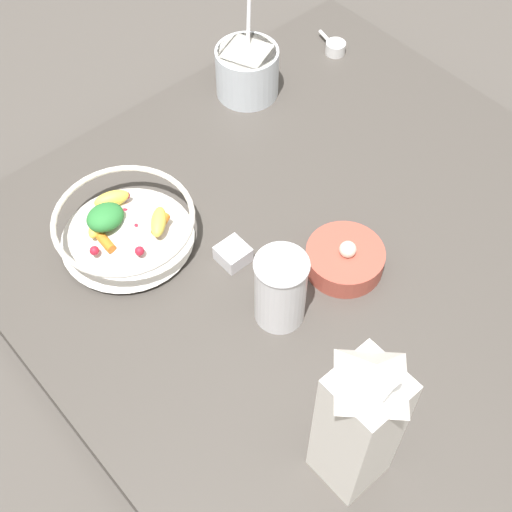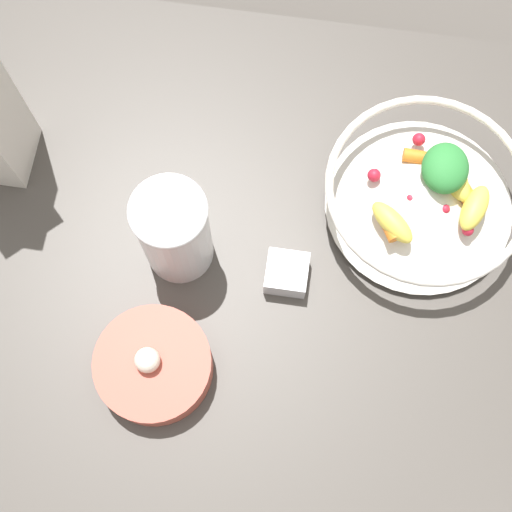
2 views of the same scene
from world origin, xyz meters
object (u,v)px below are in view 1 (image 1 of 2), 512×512
Objects in this scene: fruit_bowl at (124,227)px; milk_carton at (360,421)px; drinking_cup at (281,288)px; spice_jar at (233,254)px; garlic_bowl at (345,259)px; yogurt_tub at (247,69)px.

fruit_bowl is 0.54m from milk_carton.
milk_carton reaches higher than drinking_cup.
spice_jar is (0.01, 0.13, -0.06)m from drinking_cup.
garlic_bowl is (0.13, -0.13, 0.01)m from spice_jar.
yogurt_tub reaches higher than garlic_bowl.
fruit_bowl reaches higher than spice_jar.
milk_carton is 0.41m from spice_jar.
fruit_bowl is at bearing 90.34° from milk_carton.
spice_jar is 0.19m from garlic_bowl.
fruit_bowl is 1.74× the size of drinking_cup.
fruit_bowl is 1.83× the size of garlic_bowl.
garlic_bowl is at bearing -45.75° from spice_jar.
milk_carton reaches higher than spice_jar.
milk_carton is 6.11× the size of spice_jar.
drinking_cup is 0.15m from garlic_bowl.
fruit_bowl is at bearing -158.98° from yogurt_tub.
milk_carton is (0.00, -0.52, 0.11)m from fruit_bowl.
drinking_cup is 1.05× the size of garlic_bowl.
drinking_cup is at bearing 68.81° from milk_carton.
yogurt_tub is (0.40, 0.68, -0.09)m from milk_carton.
garlic_bowl is at bearing -1.11° from drinking_cup.
fruit_bowl is 0.19m from spice_jar.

